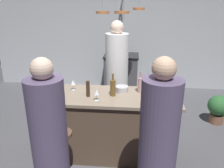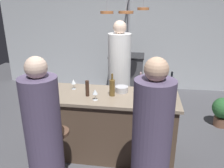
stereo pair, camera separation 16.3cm
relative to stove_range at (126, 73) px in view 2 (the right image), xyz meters
name	(u,v)px [view 2 (the right image)]	position (x,y,z in m)	size (l,w,h in m)	color
ground_plane	(110,152)	(0.00, -2.45, -0.45)	(9.00, 9.00, 0.00)	#4C4C51
back_wall	(129,35)	(0.00, 0.40, 0.85)	(6.40, 0.16, 2.60)	#B2B7BC
kitchen_island	(110,125)	(0.00, -2.45, 0.01)	(1.80, 0.72, 0.90)	brown
stove_range	(126,73)	(0.00, 0.00, 0.00)	(0.80, 0.64, 0.89)	#47474C
chef	(119,78)	(0.01, -1.52, 0.38)	(0.38, 0.38, 1.79)	white
bar_stool_left	(60,153)	(-0.51, -3.07, -0.07)	(0.28, 0.28, 0.68)	#4C4C51
guest_left	(45,145)	(-0.48, -3.45, 0.31)	(0.35, 0.35, 1.64)	#594C6B
bar_stool_right	(149,162)	(0.54, -3.07, -0.07)	(0.28, 0.28, 0.68)	#4C4C51
guest_right	(151,153)	(0.53, -3.44, 0.32)	(0.35, 0.35, 1.66)	#594C6B
overhead_pot_rack	(126,22)	(0.00, -0.52, 1.23)	(0.87, 1.37, 2.17)	gray
potted_plant	(223,110)	(1.80, -1.41, -0.15)	(0.36, 0.36, 0.52)	brown
pepper_mill	(87,88)	(-0.29, -2.53, 0.56)	(0.05, 0.05, 0.21)	#382319
wine_bottle_rose	(140,85)	(0.39, -2.32, 0.56)	(0.07, 0.07, 0.29)	#B78C8E
wine_bottle_amber	(112,87)	(0.03, -2.47, 0.57)	(0.07, 0.07, 0.30)	brown
wine_bottle_dark	(171,86)	(0.79, -2.31, 0.58)	(0.07, 0.07, 0.31)	black
wine_bottle_green	(172,92)	(0.78, -2.52, 0.57)	(0.07, 0.07, 0.31)	#193D23
wine_glass_near_left_guest	(95,92)	(-0.16, -2.64, 0.56)	(0.07, 0.07, 0.15)	silver
wine_glass_near_right_guest	(73,82)	(-0.54, -2.32, 0.56)	(0.07, 0.07, 0.15)	silver
mixing_bowl_steel	(122,89)	(0.14, -2.32, 0.49)	(0.17, 0.17, 0.08)	#B7B7BC
mixing_bowl_blue	(150,93)	(0.52, -2.37, 0.48)	(0.14, 0.14, 0.06)	#334C6B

